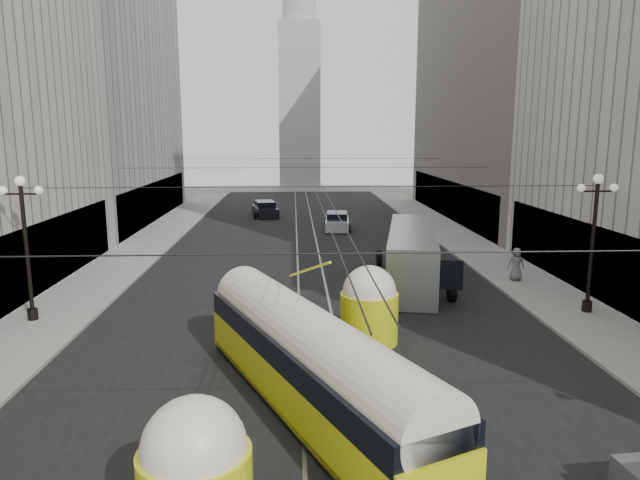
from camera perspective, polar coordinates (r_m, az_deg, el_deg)
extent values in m
cube|color=black|center=(40.20, -1.22, -1.28)|extent=(20.00, 85.00, 0.02)
cube|color=gray|center=(44.97, -16.80, -0.36)|extent=(4.00, 72.00, 0.15)
cube|color=gray|center=(45.49, 13.96, -0.10)|extent=(4.00, 72.00, 0.15)
cube|color=gray|center=(40.19, -2.29, -1.29)|extent=(0.12, 85.00, 0.04)
cube|color=gray|center=(40.22, -0.15, -1.27)|extent=(0.12, 85.00, 0.04)
cube|color=black|center=(34.07, -25.18, -1.05)|extent=(0.10, 18.00, 3.60)
cube|color=#999999|center=(58.30, -22.55, 15.47)|extent=(12.00, 28.00, 28.00)
cube|color=black|center=(56.71, -16.01, 3.85)|extent=(0.10, 25.20, 3.60)
cube|color=black|center=(33.10, 24.39, -1.30)|extent=(0.10, 18.00, 3.60)
cube|color=#514C47|center=(59.19, 19.04, 17.56)|extent=(12.00, 32.00, 32.00)
cube|color=black|center=(57.19, 12.62, 4.06)|extent=(0.10, 28.80, 3.60)
cube|color=#B2AFA8|center=(86.90, -2.07, 13.08)|extent=(6.00, 6.00, 24.00)
cylinder|color=#B2AFA8|center=(88.61, -2.13, 22.16)|extent=(4.80, 4.80, 4.00)
cylinder|color=black|center=(27.89, -27.25, -1.21)|extent=(0.18, 0.18, 6.00)
cylinder|color=black|center=(28.53, -26.78, -6.62)|extent=(0.44, 0.44, 0.50)
cylinder|color=black|center=(27.53, -27.71, 4.10)|extent=(1.60, 0.08, 0.08)
sphere|color=white|center=(27.48, -27.81, 5.24)|extent=(0.44, 0.44, 0.44)
sphere|color=white|center=(27.84, -29.14, 4.35)|extent=(0.36, 0.36, 0.36)
sphere|color=white|center=(27.20, -26.31, 4.47)|extent=(0.36, 0.36, 0.36)
cylinder|color=black|center=(28.75, 25.56, -0.74)|extent=(0.18, 0.18, 6.00)
cylinder|color=black|center=(29.37, 25.13, -6.01)|extent=(0.44, 0.44, 0.50)
cylinder|color=black|center=(28.40, 25.98, 4.41)|extent=(1.60, 0.08, 0.08)
sphere|color=white|center=(28.35, 26.07, 5.51)|extent=(0.44, 0.44, 0.44)
sphere|color=white|center=(28.04, 24.66, 4.76)|extent=(0.36, 0.36, 0.36)
sphere|color=white|center=(28.75, 27.32, 4.66)|extent=(0.36, 0.36, 0.36)
cylinder|color=black|center=(11.10, 2.41, -1.36)|extent=(25.00, 0.03, 0.03)
cylinder|color=black|center=(24.94, -0.42, 5.34)|extent=(25.00, 0.03, 0.03)
cylinder|color=black|center=(38.90, -1.23, 7.25)|extent=(25.00, 0.03, 0.03)
cylinder|color=black|center=(52.88, -1.62, 8.14)|extent=(25.00, 0.03, 0.03)
cylinder|color=black|center=(42.90, -1.37, 7.30)|extent=(0.03, 72.00, 0.03)
cylinder|color=black|center=(42.91, -0.83, 7.30)|extent=(0.03, 72.00, 0.03)
cube|color=#C6CF12|center=(17.73, -0.93, -13.92)|extent=(7.20, 12.33, 1.51)
cube|color=black|center=(18.04, -0.92, -15.98)|extent=(7.05, 11.99, 0.27)
cube|color=black|center=(17.35, -0.94, -10.97)|extent=(7.14, 12.17, 0.76)
cylinder|color=silver|center=(17.25, -0.94, -10.15)|extent=(6.88, 12.05, 2.05)
sphere|color=silver|center=(12.39, -12.48, -19.74)|extent=(2.14, 2.14, 2.14)
cylinder|color=#C6CF12|center=(23.10, 4.92, -7.77)|extent=(2.32, 2.32, 2.05)
sphere|color=silver|center=(22.79, 4.96, -5.22)|extent=(2.14, 2.14, 2.14)
cube|color=#999D9E|center=(32.56, 9.15, -1.50)|extent=(4.76, 12.12, 2.97)
cube|color=black|center=(32.46, 9.18, -0.64)|extent=(4.70, 11.72, 1.09)
cube|color=black|center=(26.90, 11.71, -3.40)|extent=(2.25, 0.55, 1.38)
cylinder|color=black|center=(28.78, 8.27, -5.21)|extent=(0.30, 0.99, 0.99)
cylinder|color=black|center=(29.35, 13.04, -5.07)|extent=(0.30, 0.99, 0.99)
cylinder|color=black|center=(36.39, 5.93, -1.81)|extent=(0.30, 0.99, 0.99)
cylinder|color=black|center=(36.83, 9.74, -1.75)|extent=(0.30, 0.99, 0.99)
cube|color=silver|center=(49.81, 1.71, 1.64)|extent=(2.35, 4.96, 0.85)
cube|color=black|center=(49.72, 1.72, 2.33)|extent=(1.94, 2.78, 0.81)
cylinder|color=black|center=(48.17, 0.80, 1.13)|extent=(0.22, 0.68, 0.68)
cylinder|color=black|center=(48.31, 2.91, 1.15)|extent=(0.22, 0.68, 0.68)
cylinder|color=black|center=(51.40, 0.58, 1.73)|extent=(0.22, 0.68, 0.68)
cylinder|color=black|center=(51.53, 2.56, 1.75)|extent=(0.22, 0.68, 0.68)
cube|color=black|center=(58.01, -5.51, 2.89)|extent=(3.00, 5.24, 0.87)
cube|color=black|center=(57.93, -5.52, 3.50)|extent=(2.30, 3.02, 0.83)
cylinder|color=black|center=(56.43, -6.51, 2.47)|extent=(0.22, 0.70, 0.70)
cylinder|color=black|center=(56.33, -4.66, 2.49)|extent=(0.22, 0.70, 0.70)
cylinder|color=black|center=(59.74, -6.30, 2.93)|extent=(0.22, 0.70, 0.70)
cylinder|color=black|center=(59.65, -4.55, 2.95)|extent=(0.22, 0.70, 0.70)
imported|color=slate|center=(33.82, 19.03, -2.29)|extent=(0.99, 0.70, 1.85)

